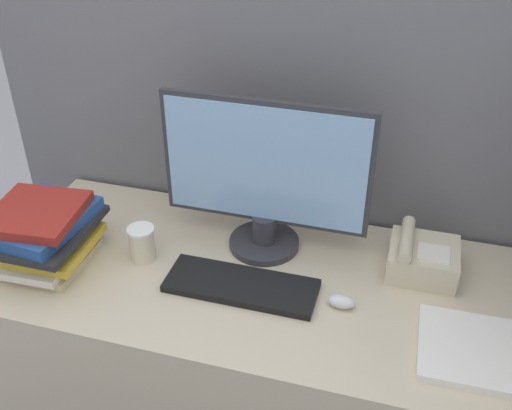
# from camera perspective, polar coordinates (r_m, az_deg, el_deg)

# --- Properties ---
(cubicle_panel_rear) EXTENTS (1.89, 0.04, 1.68)m
(cubicle_panel_rear) POSITION_cam_1_polar(r_m,az_deg,el_deg) (1.89, 3.01, 2.87)
(cubicle_panel_rear) COLOR slate
(cubicle_panel_rear) RESTS_ON ground_plane
(desk) EXTENTS (1.49, 0.67, 0.73)m
(desk) POSITION_cam_1_polar(r_m,az_deg,el_deg) (1.91, -0.09, -15.15)
(desk) COLOR beige
(desk) RESTS_ON ground_plane
(monitor) EXTENTS (0.58, 0.21, 0.46)m
(monitor) POSITION_cam_1_polar(r_m,az_deg,el_deg) (1.65, 0.86, 2.42)
(monitor) COLOR #333338
(monitor) RESTS_ON desk
(keyboard) EXTENTS (0.41, 0.15, 0.02)m
(keyboard) POSITION_cam_1_polar(r_m,az_deg,el_deg) (1.61, -1.41, -7.68)
(keyboard) COLOR black
(keyboard) RESTS_ON desk
(mouse) EXTENTS (0.07, 0.04, 0.03)m
(mouse) POSITION_cam_1_polar(r_m,az_deg,el_deg) (1.57, 8.15, -9.10)
(mouse) COLOR silver
(mouse) RESTS_ON desk
(coffee_cup) EXTENTS (0.08, 0.08, 0.10)m
(coffee_cup) POSITION_cam_1_polar(r_m,az_deg,el_deg) (1.72, -10.79, -3.60)
(coffee_cup) COLOR beige
(coffee_cup) RESTS_ON desk
(book_stack) EXTENTS (0.26, 0.30, 0.18)m
(book_stack) POSITION_cam_1_polar(r_m,az_deg,el_deg) (1.76, -19.49, -2.59)
(book_stack) COLOR #C6B78C
(book_stack) RESTS_ON desk
(desk_telephone) EXTENTS (0.19, 0.18, 0.12)m
(desk_telephone) POSITION_cam_1_polar(r_m,az_deg,el_deg) (1.71, 15.50, -4.88)
(desk_telephone) COLOR beige
(desk_telephone) RESTS_ON desk
(paper_pile) EXTENTS (0.24, 0.24, 0.02)m
(paper_pile) POSITION_cam_1_polar(r_m,az_deg,el_deg) (1.53, 19.55, -12.82)
(paper_pile) COLOR white
(paper_pile) RESTS_ON desk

